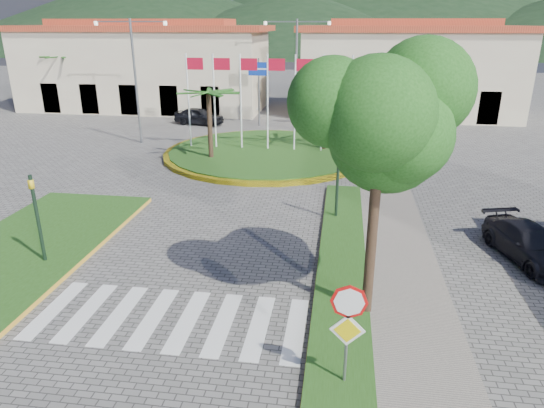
# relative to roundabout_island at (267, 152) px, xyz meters

# --- Properties ---
(sidewalk_right) EXTENTS (4.00, 28.00, 0.15)m
(sidewalk_right) POSITION_rel_roundabout_island_xyz_m (6.00, -20.00, -0.10)
(sidewalk_right) COLOR gray
(sidewalk_right) RESTS_ON ground
(verge_right) EXTENTS (1.60, 28.00, 0.18)m
(verge_right) POSITION_rel_roundabout_island_xyz_m (4.80, -20.00, -0.09)
(verge_right) COLOR #234A15
(verge_right) RESTS_ON ground
(median_left) EXTENTS (5.00, 14.00, 0.18)m
(median_left) POSITION_rel_roundabout_island_xyz_m (-6.50, -16.00, -0.09)
(median_left) COLOR #234A15
(median_left) RESTS_ON ground
(crosswalk) EXTENTS (8.00, 3.00, 0.01)m
(crosswalk) POSITION_rel_roundabout_island_xyz_m (-0.00, -18.00, -0.17)
(crosswalk) COLOR silver
(crosswalk) RESTS_ON ground
(roundabout_island) EXTENTS (12.70, 12.70, 6.00)m
(roundabout_island) POSITION_rel_roundabout_island_xyz_m (0.00, 0.00, 0.00)
(roundabout_island) COLOR yellow
(roundabout_island) RESTS_ON ground
(stop_sign) EXTENTS (0.80, 0.11, 2.65)m
(stop_sign) POSITION_rel_roundabout_island_xyz_m (4.90, -20.04, 1.61)
(stop_sign) COLOR slate
(stop_sign) RESTS_ON ground
(deciduous_tree) EXTENTS (3.60, 3.60, 6.80)m
(deciduous_tree) POSITION_rel_roundabout_island_xyz_m (5.50, -17.00, 5.00)
(deciduous_tree) COLOR black
(deciduous_tree) RESTS_ON ground
(traffic_light_left) EXTENTS (0.15, 0.18, 3.20)m
(traffic_light_left) POSITION_rel_roundabout_island_xyz_m (-5.20, -15.50, 1.77)
(traffic_light_left) COLOR black
(traffic_light_left) RESTS_ON ground
(traffic_light_right) EXTENTS (0.15, 0.18, 3.20)m
(traffic_light_right) POSITION_rel_roundabout_island_xyz_m (4.50, -10.00, 1.77)
(traffic_light_right) COLOR black
(traffic_light_right) RESTS_ON ground
(traffic_light_far) EXTENTS (0.18, 0.15, 3.20)m
(traffic_light_far) POSITION_rel_roundabout_island_xyz_m (8.00, 4.00, 1.77)
(traffic_light_far) COLOR black
(traffic_light_far) RESTS_ON ground
(direction_sign_west) EXTENTS (1.60, 0.14, 5.20)m
(direction_sign_west) POSITION_rel_roundabout_island_xyz_m (-2.00, 8.97, 3.35)
(direction_sign_west) COLOR slate
(direction_sign_west) RESTS_ON ground
(direction_sign_east) EXTENTS (1.60, 0.14, 5.20)m
(direction_sign_east) POSITION_rel_roundabout_island_xyz_m (3.00, 8.97, 3.35)
(direction_sign_east) COLOR slate
(direction_sign_east) RESTS_ON ground
(street_lamp_centre) EXTENTS (4.80, 0.16, 8.00)m
(street_lamp_centre) POSITION_rel_roundabout_island_xyz_m (1.00, 8.00, 4.32)
(street_lamp_centre) COLOR slate
(street_lamp_centre) RESTS_ON ground
(street_lamp_west) EXTENTS (4.80, 0.16, 8.00)m
(street_lamp_west) POSITION_rel_roundabout_island_xyz_m (-9.00, 2.00, 4.32)
(street_lamp_west) COLOR slate
(street_lamp_west) RESTS_ON ground
(building_left) EXTENTS (23.32, 9.54, 8.05)m
(building_left) POSITION_rel_roundabout_island_xyz_m (-14.00, 16.00, 3.73)
(building_left) COLOR beige
(building_left) RESTS_ON ground
(building_right) EXTENTS (19.08, 9.54, 8.05)m
(building_right) POSITION_rel_roundabout_island_xyz_m (10.00, 16.00, 3.73)
(building_right) COLOR beige
(building_right) RESTS_ON ground
(hill_far_west) EXTENTS (140.00, 140.00, 22.00)m
(hill_far_west) POSITION_rel_roundabout_island_xyz_m (-55.00, 118.00, 10.82)
(hill_far_west) COLOR black
(hill_far_west) RESTS_ON ground
(hill_near_back) EXTENTS (110.00, 110.00, 16.00)m
(hill_near_back) POSITION_rel_roundabout_island_xyz_m (-10.00, 108.00, 7.82)
(hill_near_back) COLOR black
(hill_near_back) RESTS_ON ground
(white_van) EXTENTS (4.95, 2.61, 1.33)m
(white_van) POSITION_rel_roundabout_island_xyz_m (-5.31, 13.65, 0.49)
(white_van) COLOR silver
(white_van) RESTS_ON ground
(car_dark_a) EXTENTS (4.23, 2.37, 1.36)m
(car_dark_a) POSITION_rel_roundabout_island_xyz_m (-6.88, 8.77, 0.50)
(car_dark_a) COLOR black
(car_dark_a) RESTS_ON ground
(car_dark_b) EXTENTS (4.10, 2.34, 1.28)m
(car_dark_b) POSITION_rel_roundabout_island_xyz_m (6.66, 12.84, 0.46)
(car_dark_b) COLOR black
(car_dark_b) RESTS_ON ground
(car_side_right) EXTENTS (2.69, 4.38, 1.18)m
(car_side_right) POSITION_rel_roundabout_island_xyz_m (11.18, -12.68, 0.42)
(car_side_right) COLOR black
(car_side_right) RESTS_ON ground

